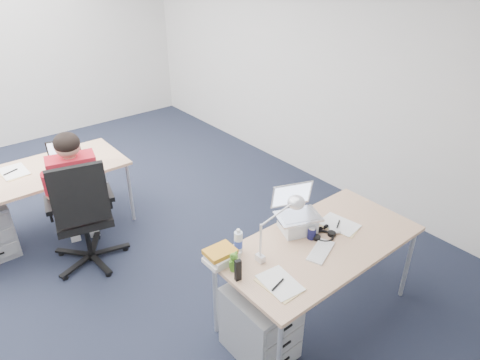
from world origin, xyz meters
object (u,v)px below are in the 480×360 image
Objects in this scene: wireless_keyboard at (321,251)px; book_stack at (221,256)px; silver_laptop at (298,211)px; dark_laptop at (64,153)px; desk_far at (42,175)px; water_bottle at (238,241)px; desk_lamp at (274,230)px; can_koozie at (312,233)px; far_cup at (74,147)px; bear_figurine at (234,261)px; headphones at (324,236)px; drawer_pedestal_near at (260,323)px; computer_mouse at (335,231)px; desk_near at (320,247)px; sunglasses at (323,228)px; cordless_phone at (238,270)px; seated_person at (77,193)px; office_chair at (87,234)px.

wireless_keyboard is 0.74m from book_stack.
silver_laptop is 2.53m from dark_laptop.
silver_laptop reaches higher than desk_far.
desk_lamp is at bearing -43.36° from water_bottle.
water_bottle is (-0.54, 0.22, 0.05)m from can_koozie.
desk_lamp is at bearing -79.97° from far_cup.
can_koozie is at bearing -24.38° from bear_figurine.
headphones is at bearing -2.28° from desk_lamp.
water_bottle is at bearing 83.04° from drawer_pedestal_near.
book_stack is 0.69× the size of dark_laptop.
headphones reaches higher than wireless_keyboard.
far_cup is at bearing 92.91° from book_stack.
computer_mouse reaches higher than drawer_pedestal_near.
desk_lamp is at bearing 172.62° from can_koozie.
far_cup is at bearing 110.67° from desk_lamp.
desk_lamp reaches higher than desk_near.
bear_figurine is at bearing -65.10° from dark_laptop.
computer_mouse reaches higher than desk_far.
desk_far is at bearing 117.14° from can_koozie.
desk_lamp is (-0.51, 0.03, 0.20)m from sunglasses.
drawer_pedestal_near is at bearing -166.44° from sunglasses.
sunglasses is at bearing 10.88° from cordless_phone.
bear_figurine is (-0.69, 0.09, 0.02)m from can_koozie.
bear_figurine is (-0.11, 0.17, 0.53)m from drawer_pedestal_near.
water_bottle is 1.24× the size of cordless_phone.
drawer_pedestal_near is at bearing -84.90° from far_cup.
wireless_keyboard is 3.36× the size of far_cup.
bear_figurine is at bearing -176.68° from desk_lamp.
sunglasses is (0.88, 0.02, -0.07)m from cordless_phone.
water_bottle is at bearing -57.24° from seated_person.
desk_lamp is (-0.56, 0.11, 0.20)m from computer_mouse.
desk_far is at bearing 111.72° from office_chair.
office_chair is 3.88× the size of wireless_keyboard.
headphones is (1.25, -1.78, 0.42)m from office_chair.
water_bottle is at bearing 147.28° from desk_lamp.
bear_figurine is at bearing 76.36° from cordless_phone.
cordless_phone is (-0.75, 0.08, 0.13)m from desk_near.
drawer_pedestal_near is at bearing -63.20° from dark_laptop.
far_cup is (-0.98, 2.71, 0.03)m from sunglasses.
desk_lamp is at bearing -174.94° from headphones.
desk_far is 2.46m from bear_figurine.
can_koozie is at bearing 7.68° from drawer_pedestal_near.
book_stack reaches higher than drawer_pedestal_near.
sunglasses is at bearing -16.94° from silver_laptop.
can_koozie is at bearing -22.30° from water_bottle.
drawer_pedestal_near is 0.57m from bear_figurine.
bear_figurine is at bearing 123.24° from drawer_pedestal_near.
cordless_phone is at bearing 151.61° from computer_mouse.
headphones is 2.75m from dark_laptop.
desk_lamp reaches higher than book_stack.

